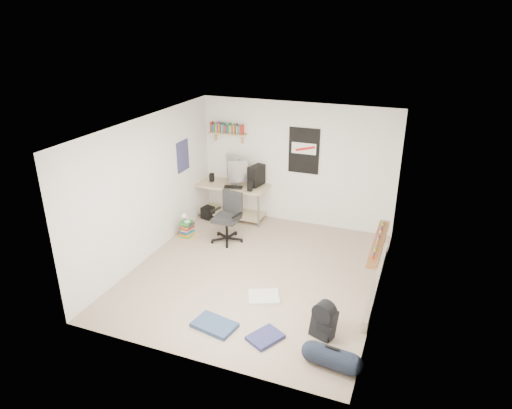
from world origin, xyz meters
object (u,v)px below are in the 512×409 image
(office_chair, at_px, (226,217))
(book_stack, at_px, (187,229))
(backpack, at_px, (324,323))
(desk, at_px, (229,200))
(duffel_bag, at_px, (332,357))

(office_chair, relative_size, book_stack, 2.21)
(office_chair, height_order, backpack, office_chair)
(office_chair, distance_m, backpack, 3.18)
(book_stack, bearing_deg, backpack, -31.66)
(office_chair, bearing_deg, desk, 124.11)
(office_chair, distance_m, duffel_bag, 3.74)
(desk, distance_m, book_stack, 1.26)
(book_stack, bearing_deg, desk, 73.12)
(duffel_bag, distance_m, book_stack, 4.26)
(office_chair, bearing_deg, duffel_bag, -33.44)
(desk, bearing_deg, duffel_bag, -27.78)
(backpack, relative_size, book_stack, 0.94)
(desk, xyz_separation_m, book_stack, (-0.36, -1.19, -0.21))
(backpack, xyz_separation_m, book_stack, (-3.19, 1.97, -0.05))
(office_chair, xyz_separation_m, book_stack, (-0.80, -0.12, -0.34))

